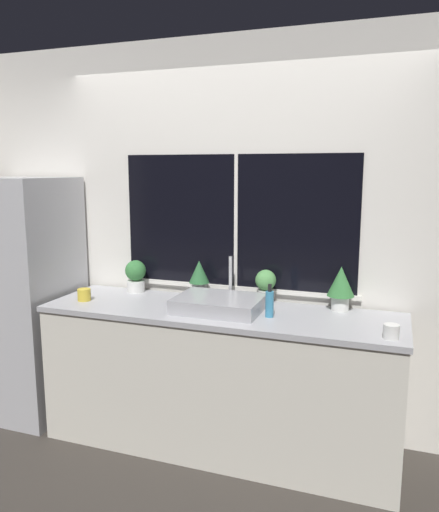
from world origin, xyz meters
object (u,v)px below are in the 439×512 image
at_px(potted_plant_far_left, 136,275).
at_px(potted_plant_far_right, 341,285).
at_px(potted_plant_center_right, 266,284).
at_px(sink, 219,304).
at_px(refrigerator, 23,297).
at_px(mug_yellow, 84,295).
at_px(soap_bottle, 269,303).
at_px(mug_white, 391,332).
at_px(potted_plant_center_left, 199,277).

relative_size(potted_plant_far_left, potted_plant_far_right, 0.82).
bearing_deg(potted_plant_center_right, potted_plant_far_right, 0.00).
height_order(sink, potted_plant_center_right, sink).
bearing_deg(refrigerator, mug_yellow, -8.97).
height_order(sink, soap_bottle, sink).
distance_m(potted_plant_far_left, mug_yellow, 0.41).
distance_m(potted_plant_center_right, mug_white, 0.93).
bearing_deg(potted_plant_center_left, mug_white, -19.73).
relative_size(potted_plant_center_left, soap_bottle, 1.29).
distance_m(sink, potted_plant_center_left, 0.37).
relative_size(refrigerator, soap_bottle, 8.65).
distance_m(refrigerator, potted_plant_far_left, 0.87).
bearing_deg(sink, potted_plant_center_right, 47.95).
bearing_deg(potted_plant_far_right, soap_bottle, -143.39).
relative_size(sink, potted_plant_far_left, 2.31).
relative_size(refrigerator, mug_white, 21.21).
bearing_deg(potted_plant_far_left, potted_plant_center_right, 0.00).
bearing_deg(potted_plant_far_right, potted_plant_center_right, 180.00).
distance_m(potted_plant_far_left, potted_plant_far_right, 1.47).
bearing_deg(mug_white, mug_yellow, 176.56).
xyz_separation_m(refrigerator, potted_plant_center_right, (1.79, 0.24, 0.18)).
relative_size(sink, mug_yellow, 6.06).
bearing_deg(potted_plant_center_left, soap_bottle, -26.71).
bearing_deg(refrigerator, sink, -0.63).
distance_m(potted_plant_far_left, potted_plant_center_left, 0.50).
xyz_separation_m(potted_plant_far_left, potted_plant_center_left, (0.50, 0.00, 0.02)).
xyz_separation_m(potted_plant_far_left, mug_yellow, (-0.21, -0.34, -0.08)).
distance_m(sink, potted_plant_center_right, 0.36).
height_order(sink, potted_plant_center_left, sink).
bearing_deg(potted_plant_center_right, mug_yellow, -164.06).
xyz_separation_m(potted_plant_center_right, soap_bottle, (0.10, -0.29, -0.05)).
height_order(potted_plant_far_right, mug_yellow, potted_plant_far_right).
distance_m(sink, mug_white, 1.06).
bearing_deg(sink, refrigerator, 179.37).
height_order(potted_plant_far_right, soap_bottle, potted_plant_far_right).
bearing_deg(refrigerator, mug_white, -4.73).
relative_size(sink, mug_white, 6.50).
height_order(potted_plant_far_left, soap_bottle, potted_plant_far_left).
bearing_deg(potted_plant_center_right, potted_plant_far_left, 180.00).
bearing_deg(soap_bottle, mug_white, -13.54).
height_order(potted_plant_center_right, mug_white, potted_plant_center_right).
distance_m(refrigerator, potted_plant_far_right, 2.30).
bearing_deg(potted_plant_far_left, refrigerator, -163.29).
distance_m(potted_plant_far_left, soap_bottle, 1.11).
distance_m(soap_bottle, mug_white, 0.73).
bearing_deg(potted_plant_center_right, potted_plant_center_left, 180.00).
bearing_deg(potted_plant_far_right, potted_plant_center_left, 180.00).
bearing_deg(potted_plant_far_right, refrigerator, -173.88).
height_order(mug_yellow, mug_white, mug_yellow).
distance_m(potted_plant_center_right, mug_yellow, 1.24).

